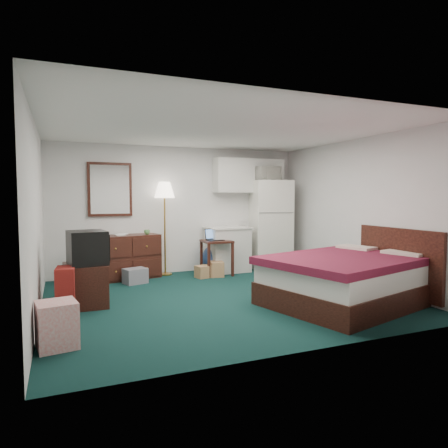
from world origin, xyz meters
name	(u,v)px	position (x,y,z in m)	size (l,w,h in m)	color
floor	(222,298)	(0.00, 0.00, 0.00)	(5.00, 4.50, 0.01)	#0A272A
ceiling	(222,129)	(0.00, 0.00, 2.50)	(5.00, 4.50, 0.01)	silver
walls	(222,215)	(0.00, 0.00, 1.25)	(5.01, 4.51, 2.50)	silver
mirror	(110,189)	(-1.35, 2.22, 1.65)	(0.80, 0.06, 1.00)	white
upper_cabinets	(249,176)	(1.45, 2.08, 1.95)	(1.50, 0.35, 0.70)	silver
headboard	(398,261)	(2.46, -0.99, 0.55)	(0.06, 1.56, 1.00)	black
dresser	(126,257)	(-1.11, 1.98, 0.41)	(1.19, 0.54, 0.81)	black
floor_lamp	(165,229)	(-0.36, 2.05, 0.90)	(0.39, 0.39, 1.80)	#B78834
desk	(217,258)	(0.56, 1.65, 0.34)	(0.53, 0.53, 0.68)	black
exercise_ball	(215,258)	(0.65, 1.96, 0.28)	(0.55, 0.55, 0.55)	navy
kitchen_counter	(227,250)	(0.90, 1.91, 0.44)	(0.80, 0.61, 0.87)	silver
fridge	(270,225)	(1.86, 1.88, 0.92)	(0.76, 0.76, 1.85)	white
bed	(345,281)	(1.48, -0.99, 0.34)	(2.09, 1.63, 0.67)	#5B1327
tv_stand	(85,285)	(-1.92, 0.32, 0.29)	(0.58, 0.64, 0.58)	black
suitcase	(66,290)	(-2.18, 0.05, 0.30)	(0.23, 0.37, 0.60)	maroon
retail_box	(57,325)	(-2.28, -1.21, 0.23)	(0.37, 0.37, 0.47)	white
file_bin	(135,276)	(-1.03, 1.49, 0.13)	(0.38, 0.28, 0.26)	slate
cardboard_box_a	(203,272)	(0.23, 1.49, 0.11)	(0.27, 0.23, 0.23)	#947651
cardboard_box_b	(217,269)	(0.51, 1.51, 0.14)	(0.24, 0.29, 0.29)	#947651
laptop	(215,235)	(0.51, 1.61, 0.79)	(0.32, 0.26, 0.22)	black
crt_tv	(87,248)	(-1.89, 0.30, 0.82)	(0.50, 0.54, 0.47)	black
microwave	(267,172)	(1.77, 1.88, 2.02)	(0.52, 0.29, 0.35)	white
book_a	(115,229)	(-1.31, 1.91, 0.93)	(0.17, 0.02, 0.23)	#947651
book_b	(118,229)	(-1.24, 2.06, 0.92)	(0.16, 0.02, 0.22)	#947651
mug	(147,232)	(-0.73, 1.93, 0.87)	(0.11, 0.09, 0.11)	#548E4B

